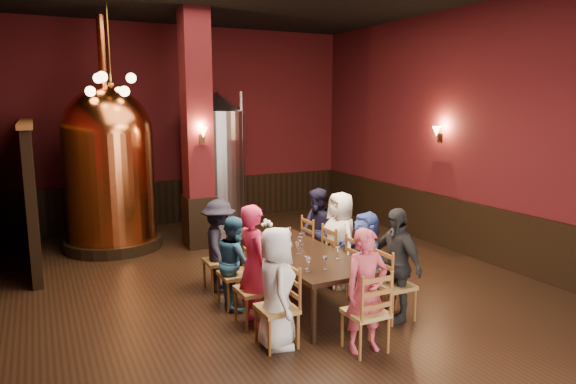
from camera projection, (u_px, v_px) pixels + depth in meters
name	position (u px, v px, depth m)	size (l,w,h in m)	color
room	(272.00, 140.00, 7.40)	(10.00, 10.02, 4.50)	black
wainscot_right	(469.00, 229.00, 9.42)	(0.08, 9.90, 1.00)	black
wainscot_back	(186.00, 201.00, 12.09)	(7.90, 0.08, 1.00)	black
column	(197.00, 131.00, 9.74)	(0.58, 0.58, 4.50)	#460F11
partition	(32.00, 194.00, 9.02)	(0.22, 3.50, 2.40)	black
pendant_cluster	(111.00, 85.00, 9.03)	(0.90, 0.90, 1.70)	#A57226
sconce_wall	(440.00, 134.00, 9.81)	(0.20, 0.20, 0.36)	black
sconce_column	(202.00, 135.00, 9.49)	(0.20, 0.20, 0.36)	black
dining_table	(301.00, 256.00, 7.11)	(1.02, 2.41, 0.75)	black
chair_0	(277.00, 308.00, 5.90)	(0.46, 0.46, 0.92)	brown
person_0	(277.00, 288.00, 5.86)	(0.69, 0.45, 1.42)	silver
chair_1	(254.00, 289.00, 6.49)	(0.46, 0.46, 0.92)	brown
person_1	(254.00, 265.00, 6.43)	(0.57, 0.37, 1.56)	#CF234B
chair_2	(235.00, 274.00, 7.07)	(0.46, 0.46, 0.92)	brown
person_2	(235.00, 262.00, 7.04)	(0.62, 0.30, 1.27)	#235376
chair_3	(219.00, 261.00, 7.66)	(0.46, 0.46, 0.92)	brown
person_3	(219.00, 246.00, 7.62)	(0.90, 0.51, 1.39)	black
chair_4	(395.00, 285.00, 6.65)	(0.46, 0.46, 0.92)	brown
person_4	(396.00, 264.00, 6.60)	(0.87, 0.36, 1.48)	black
chair_5	(365.00, 270.00, 7.24)	(0.46, 0.46, 0.92)	brown
person_5	(365.00, 257.00, 7.21)	(1.21, 0.39, 1.31)	#354DA1
chair_6	(340.00, 257.00, 7.82)	(0.46, 0.46, 0.92)	brown
person_6	(340.00, 240.00, 7.77)	(0.72, 0.47, 1.47)	white
chair_7	(318.00, 247.00, 8.41)	(0.46, 0.46, 0.92)	brown
person_7	(318.00, 232.00, 8.37)	(0.69, 0.34, 1.42)	black
chair_8	(366.00, 312.00, 5.79)	(0.46, 0.46, 0.92)	brown
person_8	(366.00, 291.00, 5.75)	(0.52, 0.34, 1.43)	#B13B49
copper_kettle	(109.00, 167.00, 9.73)	(1.84, 1.84, 4.35)	black
steel_vessel	(218.00, 160.00, 11.48)	(1.62, 1.62, 3.02)	#B2B2B7
rose_vase	(268.00, 226.00, 7.77)	(0.18, 0.18, 0.30)	white
wine_glass_0	(309.00, 265.00, 6.25)	(0.07, 0.07, 0.17)	white
wine_glass_1	(307.00, 263.00, 6.34)	(0.07, 0.07, 0.17)	white
wine_glass_2	(302.00, 239.00, 7.43)	(0.07, 0.07, 0.17)	white
wine_glass_3	(325.00, 263.00, 6.34)	(0.07, 0.07, 0.17)	white
wine_glass_4	(287.00, 243.00, 7.26)	(0.07, 0.07, 0.17)	white
wine_glass_5	(289.00, 235.00, 7.67)	(0.07, 0.07, 0.17)	white
wine_glass_6	(300.00, 243.00, 7.24)	(0.07, 0.07, 0.17)	white
wine_glass_7	(289.00, 233.00, 7.81)	(0.07, 0.07, 0.17)	white
wine_glass_8	(298.00, 248.00, 6.97)	(0.07, 0.07, 0.17)	white
wine_glass_9	(338.00, 253.00, 6.75)	(0.07, 0.07, 0.17)	white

